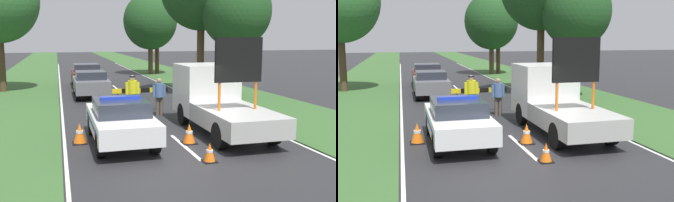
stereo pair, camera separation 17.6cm
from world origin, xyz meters
The scene contains 19 objects.
ground_plane centered at (0.00, 0.00, 0.00)m, with size 160.00×160.00×0.00m, color #28282B.
lane_markings centered at (0.00, 12.20, 0.00)m, with size 7.29×56.66×0.01m.
grass_verge_left centered at (-6.15, 20.00, 0.01)m, with size 4.90×120.00×0.03m.
grass_verge_right centered at (6.15, 20.00, 0.01)m, with size 4.90×120.00×0.03m.
police_car centered at (-1.85, 1.30, 0.77)m, with size 1.83×4.53×1.53m.
work_truck centered at (1.85, 2.32, 1.14)m, with size 2.05×5.73×3.36m.
road_barrier centered at (-0.16, 6.26, 0.90)m, with size 2.55×0.08×1.10m.
police_officer centered at (-0.62, 5.71, 1.04)m, with size 0.63×0.40×1.74m.
pedestrian_civilian centered at (0.47, 5.33, 0.95)m, with size 0.58×0.37×1.62m.
traffic_cone_near_police centered at (0.26, 0.66, 0.32)m, with size 0.46×0.46×0.64m.
traffic_cone_centre_front centered at (-0.42, 3.82, 0.25)m, with size 0.36×0.36×0.51m.
traffic_cone_near_truck centered at (0.18, -1.28, 0.26)m, with size 0.38×0.38×0.53m.
traffic_cone_behind_barrier centered at (-3.11, 1.60, 0.33)m, with size 0.48×0.48×0.66m.
queued_car_suv_grey centered at (-1.93, 11.59, 0.78)m, with size 1.84×4.00×1.47m.
queued_car_wagon_maroon centered at (-1.79, 16.78, 0.81)m, with size 1.93×4.16×1.54m.
roadside_tree_near_left centered at (5.65, 8.82, 4.71)m, with size 3.74×3.74×6.70m.
roadside_tree_mid_right centered at (4.44, 23.87, 4.75)m, with size 4.79×4.79×7.28m.
roadside_tree_far_left centered at (5.19, 24.42, 4.87)m, with size 3.45×3.45×6.72m.
utility_pole centered at (6.52, 10.06, 3.45)m, with size 1.20×0.20×6.68m.
Camera 1 is at (-3.70, -10.90, 3.36)m, focal length 42.00 mm.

